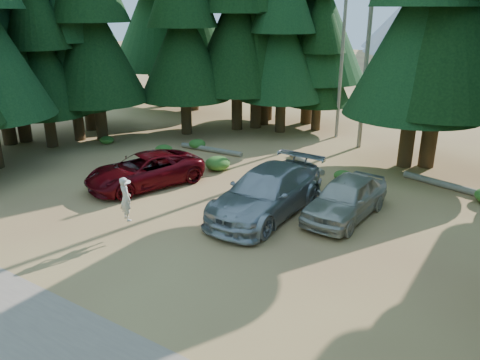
{
  "coord_description": "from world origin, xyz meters",
  "views": [
    {
      "loc": [
        9.23,
        -11.45,
        7.68
      ],
      "look_at": [
        -0.19,
        3.18,
        1.25
      ],
      "focal_mm": 35.0,
      "sensor_mm": 36.0,
      "label": 1
    }
  ],
  "objects_px": {
    "silver_minivan_center": "(267,192)",
    "silver_minivan_right": "(346,198)",
    "log_mid": "(306,163)",
    "log_right": "(455,187)",
    "log_left": "(211,150)",
    "red_pickup": "(145,170)",
    "frisbee_player": "(126,199)"
  },
  "relations": [
    {
      "from": "silver_minivan_center",
      "to": "silver_minivan_right",
      "type": "height_order",
      "value": "silver_minivan_center"
    },
    {
      "from": "log_mid",
      "to": "log_right",
      "type": "bearing_deg",
      "value": 39.27
    },
    {
      "from": "log_left",
      "to": "red_pickup",
      "type": "bearing_deg",
      "value": -87.19
    },
    {
      "from": "red_pickup",
      "to": "silver_minivan_center",
      "type": "relative_size",
      "value": 0.86
    },
    {
      "from": "silver_minivan_right",
      "to": "log_right",
      "type": "bearing_deg",
      "value": 63.2
    },
    {
      "from": "log_left",
      "to": "log_mid",
      "type": "distance_m",
      "value": 5.59
    },
    {
      "from": "frisbee_player",
      "to": "log_left",
      "type": "relative_size",
      "value": 0.4
    },
    {
      "from": "log_mid",
      "to": "log_right",
      "type": "distance_m",
      "value": 7.15
    },
    {
      "from": "frisbee_player",
      "to": "log_right",
      "type": "height_order",
      "value": "frisbee_player"
    },
    {
      "from": "silver_minivan_center",
      "to": "log_left",
      "type": "height_order",
      "value": "silver_minivan_center"
    },
    {
      "from": "log_right",
      "to": "silver_minivan_right",
      "type": "bearing_deg",
      "value": -105.85
    },
    {
      "from": "log_mid",
      "to": "silver_minivan_right",
      "type": "bearing_deg",
      "value": -14.53
    },
    {
      "from": "silver_minivan_right",
      "to": "red_pickup",
      "type": "bearing_deg",
      "value": -165.39
    },
    {
      "from": "log_mid",
      "to": "log_right",
      "type": "relative_size",
      "value": 0.69
    },
    {
      "from": "silver_minivan_right",
      "to": "log_right",
      "type": "relative_size",
      "value": 0.97
    },
    {
      "from": "silver_minivan_center",
      "to": "frisbee_player",
      "type": "relative_size",
      "value": 3.89
    },
    {
      "from": "silver_minivan_center",
      "to": "silver_minivan_right",
      "type": "bearing_deg",
      "value": 28.13
    },
    {
      "from": "silver_minivan_right",
      "to": "log_mid",
      "type": "bearing_deg",
      "value": 132.6
    },
    {
      "from": "log_mid",
      "to": "frisbee_player",
      "type": "bearing_deg",
      "value": -63.74
    },
    {
      "from": "log_left",
      "to": "log_right",
      "type": "xyz_separation_m",
      "value": [
        12.68,
        1.07,
        0.01
      ]
    },
    {
      "from": "red_pickup",
      "to": "silver_minivan_right",
      "type": "relative_size",
      "value": 1.14
    },
    {
      "from": "frisbee_player",
      "to": "log_right",
      "type": "bearing_deg",
      "value": -106.02
    },
    {
      "from": "red_pickup",
      "to": "frisbee_player",
      "type": "xyz_separation_m",
      "value": [
        2.96,
        -3.98,
        0.67
      ]
    },
    {
      "from": "red_pickup",
      "to": "log_right",
      "type": "relative_size",
      "value": 1.1
    },
    {
      "from": "red_pickup",
      "to": "log_mid",
      "type": "xyz_separation_m",
      "value": [
        4.9,
        6.68,
        -0.61
      ]
    },
    {
      "from": "silver_minivan_right",
      "to": "log_left",
      "type": "bearing_deg",
      "value": 159.83
    },
    {
      "from": "log_left",
      "to": "silver_minivan_right",
      "type": "bearing_deg",
      "value": -27.19
    },
    {
      "from": "silver_minivan_center",
      "to": "log_mid",
      "type": "relative_size",
      "value": 1.84
    },
    {
      "from": "log_left",
      "to": "log_mid",
      "type": "bearing_deg",
      "value": 4.34
    },
    {
      "from": "log_left",
      "to": "log_mid",
      "type": "relative_size",
      "value": 1.17
    },
    {
      "from": "log_right",
      "to": "red_pickup",
      "type": "bearing_deg",
      "value": -135.08
    },
    {
      "from": "silver_minivan_right",
      "to": "log_right",
      "type": "height_order",
      "value": "silver_minivan_right"
    }
  ]
}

